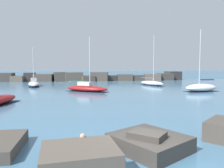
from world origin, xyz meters
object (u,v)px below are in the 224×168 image
sailboat_moored_0 (201,87)px  person_on_rocks (83,152)px  sailboat_moored_1 (87,88)px  sailboat_moored_3 (34,83)px  sailboat_moored_4 (152,83)px

sailboat_moored_0 → person_on_rocks: 31.47m
sailboat_moored_1 → sailboat_moored_3: bearing=131.6°
sailboat_moored_4 → person_on_rocks: 39.97m
person_on_rocks → sailboat_moored_3: bearing=102.0°
sailboat_moored_0 → sailboat_moored_3: 31.87m
person_on_rocks → sailboat_moored_0: bearing=50.3°
sailboat_moored_0 → sailboat_moored_1: bearing=170.1°
sailboat_moored_1 → sailboat_moored_4: size_ratio=0.83×
sailboat_moored_3 → person_on_rocks: size_ratio=4.86×
sailboat_moored_3 → sailboat_moored_1: bearing=-48.4°
sailboat_moored_3 → sailboat_moored_0: bearing=-27.2°
sailboat_moored_1 → person_on_rocks: size_ratio=5.38×
person_on_rocks → sailboat_moored_4: bearing=66.0°
sailboat_moored_4 → person_on_rocks: (-16.29, -36.50, 0.36)m
sailboat_moored_0 → sailboat_moored_4: bearing=107.3°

